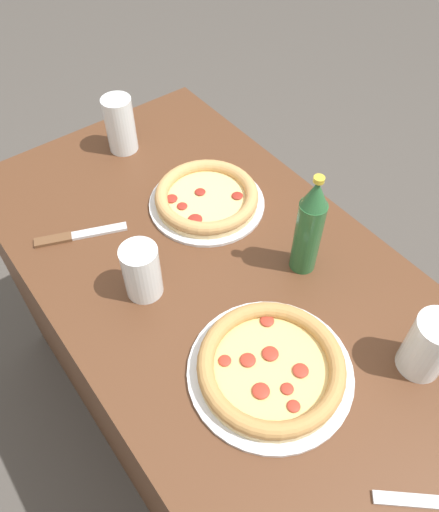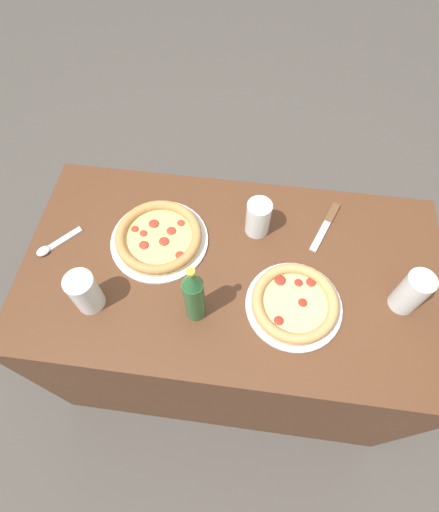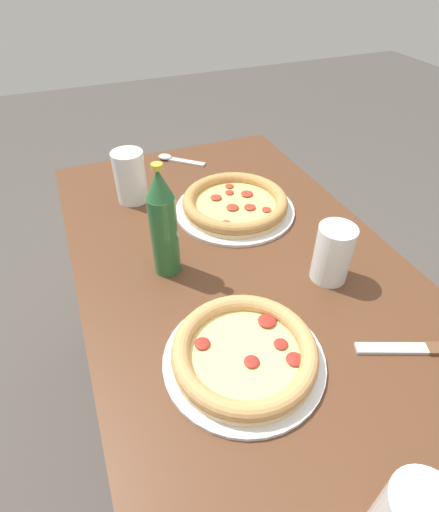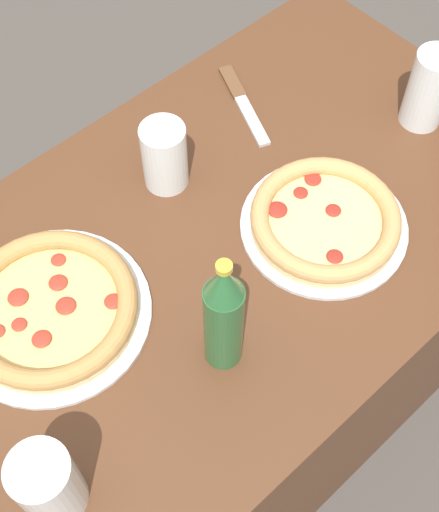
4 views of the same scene
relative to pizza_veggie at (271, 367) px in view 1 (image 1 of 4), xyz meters
name	(u,v)px [view 1 (image 1 of 4)]	position (x,y,z in m)	size (l,w,h in m)	color
ground_plane	(221,414)	(0.24, -0.07, -0.79)	(8.00, 8.00, 0.00)	#4C4742
table	(221,359)	(0.24, -0.07, -0.41)	(1.29, 0.69, 0.77)	#56331E
pizza_veggie	(271,367)	(0.00, 0.00, 0.00)	(0.31, 0.31, 0.04)	silver
pizza_pepperoni	(207,198)	(0.43, -0.17, 0.00)	(0.28, 0.28, 0.04)	silver
glass_lemonade	(427,348)	(-0.15, -0.23, 0.04)	(0.08, 0.08, 0.14)	white
glass_water	(121,127)	(0.74, -0.12, 0.05)	(0.08, 0.08, 0.15)	white
glass_orange_juice	(142,273)	(0.30, 0.08, 0.03)	(0.08, 0.08, 0.13)	white
beer_bottle	(309,227)	(0.15, -0.22, 0.10)	(0.06, 0.06, 0.25)	#286033
knife	(77,235)	(0.52, 0.13, -0.02)	(0.10, 0.20, 0.01)	brown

